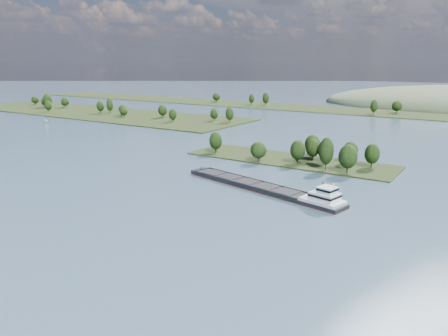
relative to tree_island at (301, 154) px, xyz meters
The scene contains 6 objects.
ground 59.21m from the tree_island, 96.25° to the right, with size 1800.00×1800.00×0.00m, color #3D536A.
tree_island is the anchor object (origin of this frame).
left_bank 249.53m from the tree_island, 160.97° to the left, with size 300.00×80.00×15.71m.
back_shoreline 221.18m from the tree_island, 89.58° to the left, with size 900.00×60.00×15.15m.
cargo_barge 50.64m from the tree_island, 79.22° to the right, with size 70.16×23.55×9.47m.
motorboat 218.56m from the tree_island, behind, with size 2.50×6.64×2.56m, color silver.
Camera 1 is at (84.81, -7.73, 46.75)m, focal length 35.00 mm.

